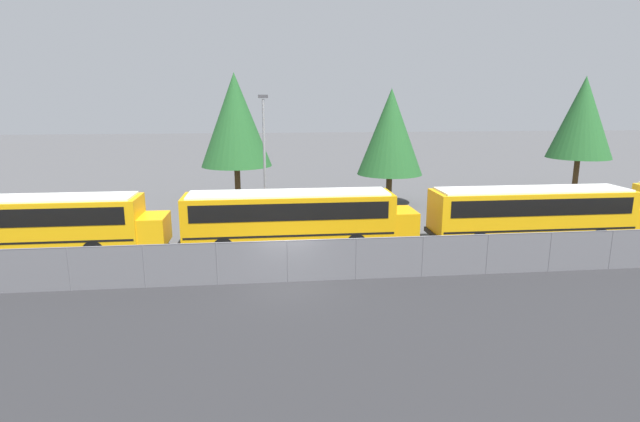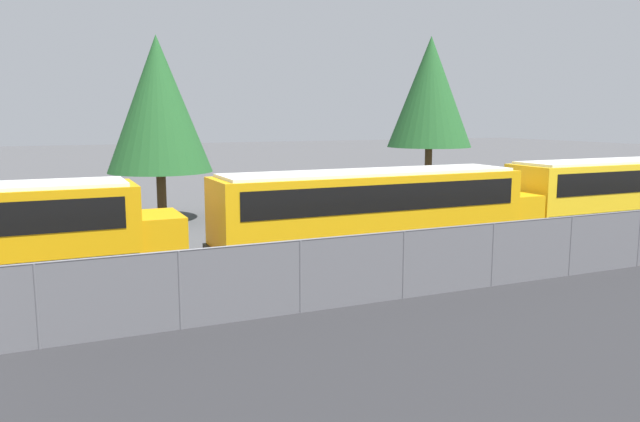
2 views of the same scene
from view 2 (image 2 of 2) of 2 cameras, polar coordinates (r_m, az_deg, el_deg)
name	(u,v)px [view 2 (image 2 of 2)]	position (r m, az deg, el deg)	size (l,w,h in m)	color
school_bus_4	(377,206)	(21.42, 5.25, 0.45)	(12.23, 2.52, 3.08)	#EDA80F
school_bus_5	(627,188)	(29.83, 26.28, 1.91)	(12.23, 2.52, 3.08)	yellow
tree_0	(158,104)	(30.05, -14.58, 9.41)	(4.81, 4.81, 8.57)	#51381E
tree_2	(430,92)	(38.78, 10.04, 10.64)	(5.07, 5.07, 9.63)	#51381E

